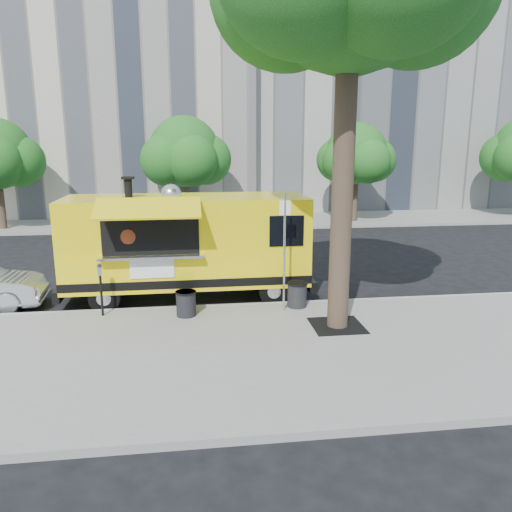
{
  "coord_description": "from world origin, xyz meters",
  "views": [
    {
      "loc": [
        -0.73,
        -13.53,
        4.42
      ],
      "look_at": [
        1.03,
        0.0,
        1.24
      ],
      "focal_mm": 35.0,
      "sensor_mm": 36.0,
      "label": 1
    }
  ],
  "objects_px": {
    "sign_post": "(284,246)",
    "trash_bin_left": "(186,303)",
    "parking_meter": "(101,283)",
    "trash_bin_right": "(297,294)",
    "far_tree_b": "(184,152)",
    "food_truck": "(186,243)",
    "far_tree_c": "(356,154)"
  },
  "relations": [
    {
      "from": "sign_post",
      "to": "trash_bin_left",
      "type": "xyz_separation_m",
      "value": [
        -2.48,
        -0.08,
        -1.36
      ]
    },
    {
      "from": "parking_meter",
      "to": "trash_bin_right",
      "type": "relative_size",
      "value": 2.04
    },
    {
      "from": "far_tree_b",
      "to": "parking_meter",
      "type": "xyz_separation_m",
      "value": [
        -2.0,
        -14.05,
        -2.85
      ]
    },
    {
      "from": "parking_meter",
      "to": "food_truck",
      "type": "relative_size",
      "value": 0.19
    },
    {
      "from": "parking_meter",
      "to": "trash_bin_right",
      "type": "xyz_separation_m",
      "value": [
        4.95,
        0.05,
        -0.48
      ]
    },
    {
      "from": "far_tree_c",
      "to": "trash_bin_right",
      "type": "relative_size",
      "value": 7.97
    },
    {
      "from": "far_tree_b",
      "to": "trash_bin_right",
      "type": "distance_m",
      "value": 14.69
    },
    {
      "from": "far_tree_b",
      "to": "trash_bin_right",
      "type": "relative_size",
      "value": 8.41
    },
    {
      "from": "sign_post",
      "to": "trash_bin_right",
      "type": "relative_size",
      "value": 4.59
    },
    {
      "from": "far_tree_c",
      "to": "food_truck",
      "type": "relative_size",
      "value": 0.75
    },
    {
      "from": "far_tree_b",
      "to": "food_truck",
      "type": "xyz_separation_m",
      "value": [
        0.1,
        -12.45,
        -2.22
      ]
    },
    {
      "from": "sign_post",
      "to": "parking_meter",
      "type": "distance_m",
      "value": 4.64
    },
    {
      "from": "food_truck",
      "to": "parking_meter",
      "type": "bearing_deg",
      "value": -143.02
    },
    {
      "from": "far_tree_b",
      "to": "far_tree_c",
      "type": "xyz_separation_m",
      "value": [
        9.0,
        -0.3,
        -0.12
      ]
    },
    {
      "from": "food_truck",
      "to": "trash_bin_right",
      "type": "height_order",
      "value": "food_truck"
    },
    {
      "from": "trash_bin_left",
      "to": "trash_bin_right",
      "type": "bearing_deg",
      "value": 6.49
    },
    {
      "from": "far_tree_b",
      "to": "trash_bin_left",
      "type": "bearing_deg",
      "value": -89.72
    },
    {
      "from": "far_tree_b",
      "to": "trash_bin_right",
      "type": "bearing_deg",
      "value": -78.1
    },
    {
      "from": "parking_meter",
      "to": "trash_bin_left",
      "type": "xyz_separation_m",
      "value": [
        2.07,
        -0.28,
        -0.49
      ]
    },
    {
      "from": "far_tree_c",
      "to": "sign_post",
      "type": "height_order",
      "value": "far_tree_c"
    },
    {
      "from": "far_tree_b",
      "to": "trash_bin_right",
      "type": "xyz_separation_m",
      "value": [
        2.95,
        -14.0,
        -3.34
      ]
    },
    {
      "from": "far_tree_c",
      "to": "trash_bin_left",
      "type": "xyz_separation_m",
      "value": [
        -8.93,
        -14.03,
        -3.23
      ]
    },
    {
      "from": "trash_bin_right",
      "to": "far_tree_c",
      "type": "bearing_deg",
      "value": 66.17
    },
    {
      "from": "far_tree_c",
      "to": "parking_meter",
      "type": "xyz_separation_m",
      "value": [
        -11.0,
        -13.75,
        -2.74
      ]
    },
    {
      "from": "far_tree_b",
      "to": "parking_meter",
      "type": "distance_m",
      "value": 14.48
    },
    {
      "from": "sign_post",
      "to": "food_truck",
      "type": "bearing_deg",
      "value": 143.64
    },
    {
      "from": "parking_meter",
      "to": "trash_bin_right",
      "type": "height_order",
      "value": "parking_meter"
    },
    {
      "from": "far_tree_b",
      "to": "trash_bin_left",
      "type": "distance_m",
      "value": 14.71
    },
    {
      "from": "trash_bin_left",
      "to": "parking_meter",
      "type": "bearing_deg",
      "value": 172.36
    },
    {
      "from": "trash_bin_right",
      "to": "far_tree_b",
      "type": "bearing_deg",
      "value": 101.9
    },
    {
      "from": "parking_meter",
      "to": "trash_bin_left",
      "type": "relative_size",
      "value": 2.11
    },
    {
      "from": "far_tree_c",
      "to": "parking_meter",
      "type": "bearing_deg",
      "value": -128.66
    }
  ]
}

